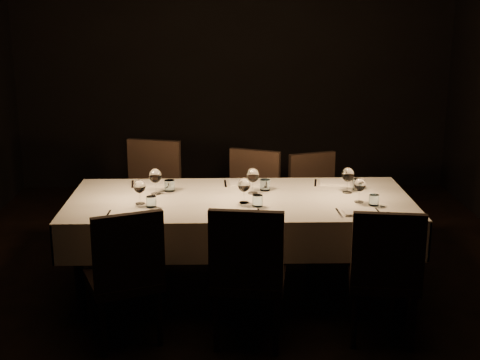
{
  "coord_description": "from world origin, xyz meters",
  "views": [
    {
      "loc": [
        -0.12,
        -4.71,
        2.2
      ],
      "look_at": [
        0.0,
        0.0,
        0.9
      ],
      "focal_mm": 50.0,
      "sensor_mm": 36.0,
      "label": 1
    }
  ],
  "objects_px": {
    "dining_table": "(240,208)",
    "chair_far_center": "(250,200)",
    "chair_near_right": "(385,270)",
    "chair_near_center": "(248,270)",
    "chair_near_left": "(126,271)",
    "chair_far_left": "(150,194)",
    "chair_far_right": "(316,199)"
  },
  "relations": [
    {
      "from": "chair_near_right",
      "to": "chair_far_center",
      "type": "distance_m",
      "value": 1.72
    },
    {
      "from": "chair_near_right",
      "to": "chair_near_left",
      "type": "bearing_deg",
      "value": 7.77
    },
    {
      "from": "dining_table",
      "to": "chair_far_right",
      "type": "distance_m",
      "value": 1.09
    },
    {
      "from": "chair_near_center",
      "to": "chair_near_left",
      "type": "bearing_deg",
      "value": 5.41
    },
    {
      "from": "chair_far_left",
      "to": "chair_far_center",
      "type": "bearing_deg",
      "value": 7.66
    },
    {
      "from": "chair_far_left",
      "to": "chair_far_center",
      "type": "height_order",
      "value": "chair_far_left"
    },
    {
      "from": "dining_table",
      "to": "chair_near_left",
      "type": "bearing_deg",
      "value": -134.54
    },
    {
      "from": "chair_near_left",
      "to": "chair_far_left",
      "type": "relative_size",
      "value": 0.93
    },
    {
      "from": "chair_near_center",
      "to": "dining_table",
      "type": "bearing_deg",
      "value": -79.62
    },
    {
      "from": "chair_near_left",
      "to": "chair_near_right",
      "type": "relative_size",
      "value": 1.0
    },
    {
      "from": "chair_near_right",
      "to": "chair_far_left",
      "type": "height_order",
      "value": "chair_far_left"
    },
    {
      "from": "chair_near_right",
      "to": "chair_far_center",
      "type": "height_order",
      "value": "chair_far_center"
    },
    {
      "from": "chair_far_right",
      "to": "chair_near_right",
      "type": "bearing_deg",
      "value": -99.67
    },
    {
      "from": "chair_near_center",
      "to": "chair_near_right",
      "type": "bearing_deg",
      "value": -170.66
    },
    {
      "from": "chair_near_left",
      "to": "chair_near_right",
      "type": "bearing_deg",
      "value": 157.62
    },
    {
      "from": "chair_far_right",
      "to": "chair_far_center",
      "type": "bearing_deg",
      "value": 170.39
    },
    {
      "from": "chair_near_left",
      "to": "chair_near_center",
      "type": "height_order",
      "value": "chair_near_center"
    },
    {
      "from": "chair_near_center",
      "to": "chair_far_right",
      "type": "distance_m",
      "value": 1.75
    },
    {
      "from": "chair_far_left",
      "to": "chair_far_right",
      "type": "xyz_separation_m",
      "value": [
        1.44,
        -0.03,
        -0.05
      ]
    },
    {
      "from": "chair_far_center",
      "to": "chair_far_left",
      "type": "bearing_deg",
      "value": -165.78
    },
    {
      "from": "chair_near_left",
      "to": "chair_far_center",
      "type": "relative_size",
      "value": 1.0
    },
    {
      "from": "chair_near_right",
      "to": "chair_far_right",
      "type": "height_order",
      "value": "chair_near_right"
    },
    {
      "from": "chair_near_left",
      "to": "chair_near_right",
      "type": "distance_m",
      "value": 1.65
    },
    {
      "from": "chair_near_left",
      "to": "chair_far_right",
      "type": "relative_size",
      "value": 1.05
    },
    {
      "from": "chair_near_center",
      "to": "chair_far_center",
      "type": "xyz_separation_m",
      "value": [
        0.08,
        1.54,
        -0.01
      ]
    },
    {
      "from": "chair_far_left",
      "to": "chair_far_right",
      "type": "distance_m",
      "value": 1.44
    },
    {
      "from": "chair_far_center",
      "to": "chair_near_left",
      "type": "bearing_deg",
      "value": -97.8
    },
    {
      "from": "chair_far_left",
      "to": "chair_far_center",
      "type": "relative_size",
      "value": 1.07
    },
    {
      "from": "dining_table",
      "to": "chair_near_left",
      "type": "height_order",
      "value": "chair_near_left"
    },
    {
      "from": "chair_near_left",
      "to": "chair_near_center",
      "type": "bearing_deg",
      "value": 155.53
    },
    {
      "from": "dining_table",
      "to": "chair_far_center",
      "type": "xyz_separation_m",
      "value": [
        0.11,
        0.75,
        -0.17
      ]
    },
    {
      "from": "chair_far_left",
      "to": "chair_near_right",
      "type": "bearing_deg",
      "value": -29.31
    }
  ]
}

